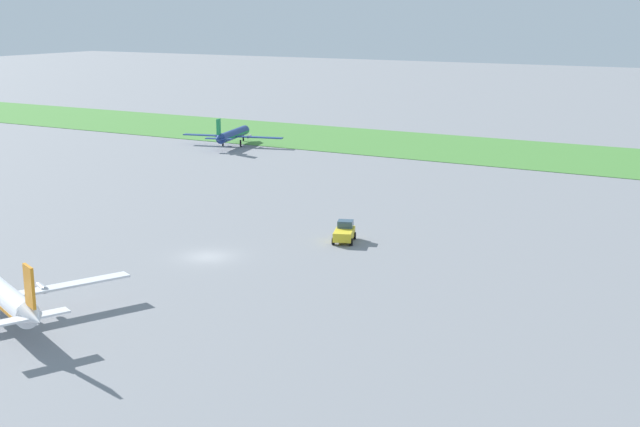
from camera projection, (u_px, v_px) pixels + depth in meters
ground_plane at (208, 257)px, 82.43m from camera, size 600.00×600.00×0.00m
grass_taxiway_strip at (474, 150)px, 144.62m from camera, size 360.00×28.00×0.08m
airplane_taxiing_turboprop at (233, 135)px, 148.24m from camera, size 17.50×15.09×5.32m
airplane_foreground_turboprop at (1, 293)px, 64.90m from camera, size 16.23×18.69×5.99m
pushback_tug_near_gate at (344, 232)px, 87.62m from camera, size 3.03×4.00×1.95m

